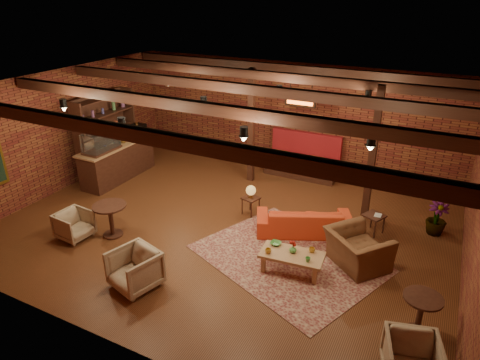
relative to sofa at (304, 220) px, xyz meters
The scene contains 28 objects.
floor 1.83m from the sofa, 162.39° to the right, with size 10.00×10.00×0.00m, color #3C200F.
ceiling 3.41m from the sofa, 162.39° to the right, with size 10.00×8.00×0.02m, color black.
wall_back 4.07m from the sofa, 116.45° to the left, with size 10.00×0.02×3.20m, color maroon.
wall_front 5.03m from the sofa, 110.71° to the right, with size 10.00×0.02×3.20m, color maroon.
wall_left 6.86m from the sofa, behind, with size 0.02×8.00×3.20m, color maroon.
wall_right 3.57m from the sofa, ahead, with size 0.02×8.00×3.20m, color maroon.
ceiling_beams 3.30m from the sofa, 162.39° to the right, with size 9.80×6.40×0.22m, color black, non-canonical shape.
ceiling_pipe 3.24m from the sofa, 148.46° to the left, with size 0.12×0.12×9.60m, color black.
post_left 3.36m from the sofa, 138.45° to the left, with size 0.16×0.16×3.20m, color black.
post_right 2.22m from the sofa, 53.37° to the left, with size 0.16×0.16×3.20m, color black.
service_counter 5.86m from the sofa, behind, with size 0.80×2.50×1.60m, color black, non-canonical shape.
plant_counter 5.83m from the sofa, behind, with size 0.35×0.39×0.30m, color #337F33.
shelving_hutch 6.31m from the sofa, behind, with size 0.52×2.00×2.40m, color black, non-canonical shape.
banquette 3.21m from the sofa, 110.42° to the left, with size 2.10×0.70×1.00m, color maroon, non-canonical shape.
service_sign 3.45m from the sofa, 113.65° to the left, with size 0.86×0.06×0.30m, color #E55516.
ceiling_spotlights 3.12m from the sofa, 162.39° to the right, with size 6.40×4.40×0.28m, color black, non-canonical shape.
rug 1.19m from the sofa, 86.49° to the right, with size 3.52×2.69×0.01m, color maroon.
sofa is the anchor object (origin of this frame).
coffee_table 1.56m from the sofa, 79.95° to the right, with size 1.27×0.72×0.67m.
side_table_lamp 1.48m from the sofa, behind, with size 0.45×0.45×0.77m.
round_table_left 4.33m from the sofa, 151.23° to the right, with size 0.73×0.73×0.76m.
armchair_a 5.14m from the sofa, 150.55° to the right, with size 0.67×0.63×0.69m, color beige.
armchair_b 3.92m from the sofa, 123.38° to the right, with size 0.80×0.75×0.82m, color beige.
armchair_right 1.56m from the sofa, 28.17° to the right, with size 1.13×0.73×0.99m, color brown.
side_table_book 1.58m from the sofa, 25.89° to the left, with size 0.54×0.54×0.47m.
round_table_right 3.44m from the sofa, 38.68° to the right, with size 0.61×0.61×0.72m.
armchair_far 4.14m from the sofa, 49.64° to the right, with size 0.74×0.70×0.77m, color beige.
plant_tall 3.10m from the sofa, 25.45° to the left, with size 1.33×1.33×2.37m, color #4C7F4C.
Camera 1 is at (4.24, -7.64, 5.15)m, focal length 32.00 mm.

